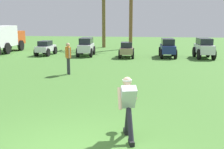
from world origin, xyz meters
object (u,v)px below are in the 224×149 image
object	(u,v)px
parked_car_slot_b	(86,46)
parked_car_slot_d	(168,47)
teammate_near_sideline	(68,55)
palm_tree_far_left	(104,7)
box_truck	(3,38)
frisbee_thrower	(128,104)
parked_car_slot_e	(204,48)
parked_car_slot_a	(46,48)
palm_tree_left_of_centre	(131,5)
parked_car_slot_c	(127,50)
frisbee_in_flight	(131,96)

from	to	relation	value
parked_car_slot_b	parked_car_slot_d	world-z (taller)	same
teammate_near_sideline	parked_car_slot_d	bearing A→B (deg)	54.67
palm_tree_far_left	box_truck	bearing A→B (deg)	-140.64
frisbee_thrower	box_truck	size ratio (longest dim) A/B	0.23
parked_car_slot_d	box_truck	bearing A→B (deg)	177.21
teammate_near_sideline	parked_car_slot_e	size ratio (longest dim) A/B	0.65
parked_car_slot_a	palm_tree_left_of_centre	xyz separation A→B (m)	(6.06, 6.01, 3.42)
parked_car_slot_e	palm_tree_far_left	xyz separation A→B (m)	(-8.32, 6.84, 3.16)
parked_car_slot_c	palm_tree_left_of_centre	world-z (taller)	palm_tree_left_of_centre
parked_car_slot_c	palm_tree_far_left	bearing A→B (deg)	111.87
parked_car_slot_b	parked_car_slot_c	bearing A→B (deg)	-9.40
frisbee_in_flight	teammate_near_sideline	distance (m)	7.48
box_truck	palm_tree_far_left	distance (m)	9.78
parked_car_slot_a	parked_car_slot_c	world-z (taller)	same
frisbee_thrower	palm_tree_left_of_centre	size ratio (longest dim) A/B	0.21
parked_car_slot_b	parked_car_slot_c	xyz separation A→B (m)	(3.11, -0.51, -0.16)
teammate_near_sideline	parked_car_slot_c	distance (m)	7.20
parked_car_slot_c	parked_car_slot_d	size ratio (longest dim) A/B	0.93
parked_car_slot_c	box_truck	distance (m)	10.24
frisbee_in_flight	parked_car_slot_b	distance (m)	14.58
parked_car_slot_b	frisbee_thrower	bearing A→B (deg)	-73.20
parked_car_slot_a	box_truck	size ratio (longest dim) A/B	0.37
frisbee_in_flight	box_truck	world-z (taller)	box_truck
parked_car_slot_a	parked_car_slot_e	world-z (taller)	parked_car_slot_e
parked_car_slot_a	parked_car_slot_d	world-z (taller)	parked_car_slot_d
parked_car_slot_c	palm_tree_far_left	world-z (taller)	palm_tree_far_left
parked_car_slot_a	parked_car_slot_d	distance (m)	9.21
frisbee_thrower	parked_car_slot_b	xyz separation A→B (m)	(-4.39, 14.55, -0.07)
teammate_near_sideline	palm_tree_left_of_centre	bearing A→B (deg)	81.09
frisbee_thrower	parked_car_slot_a	size ratio (longest dim) A/B	0.63
parked_car_slot_b	palm_tree_left_of_centre	distance (m)	7.36
frisbee_in_flight	parked_car_slot_d	bearing A→B (deg)	83.33
palm_tree_left_of_centre	parked_car_slot_a	bearing A→B (deg)	-135.23
frisbee_in_flight	parked_car_slot_d	world-z (taller)	parked_car_slot_d
parked_car_slot_d	box_truck	distance (m)	13.11
parked_car_slot_c	parked_car_slot_a	bearing A→B (deg)	176.06
parked_car_slot_a	parked_car_slot_b	bearing A→B (deg)	1.51
palm_tree_left_of_centre	box_truck	bearing A→B (deg)	-152.14
box_truck	frisbee_thrower	bearing A→B (deg)	-53.11
parked_car_slot_c	teammate_near_sideline	bearing A→B (deg)	-108.57
parked_car_slot_a	palm_tree_far_left	distance (m)	8.25
parked_car_slot_d	palm_tree_far_left	world-z (taller)	palm_tree_far_left
parked_car_slot_d	parked_car_slot_e	world-z (taller)	parked_car_slot_e
parked_car_slot_b	parked_car_slot_e	distance (m)	8.56
teammate_near_sideline	parked_car_slot_a	distance (m)	8.28
parked_car_slot_e	parked_car_slot_d	bearing A→B (deg)	174.71
parked_car_slot_b	palm_tree_left_of_centre	bearing A→B (deg)	63.95
frisbee_thrower	parked_car_slot_c	bearing A→B (deg)	95.22
parked_car_slot_a	frisbee_in_flight	bearing A→B (deg)	-61.25
frisbee_thrower	parked_car_slot_d	bearing A→B (deg)	83.54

